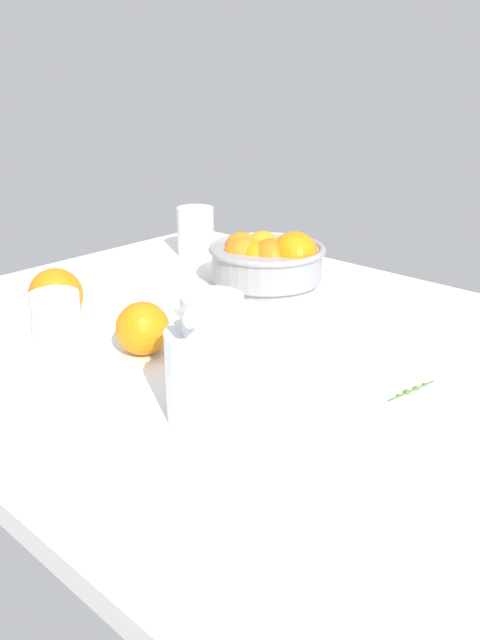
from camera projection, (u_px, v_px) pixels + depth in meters
ground_plane at (266, 357)px, 94.24cm from camera, size 121.97×89.17×3.00cm
fruit_bowl at (268, 260)px, 118.55cm from camera, size 21.90×21.90×10.77cm
juice_pitcher at (214, 374)px, 73.22cm from camera, size 11.09×15.38×16.02cm
juice_glass at (57, 326)px, 90.66cm from camera, size 7.04×7.04×9.11cm
second_glass at (196, 235)px, 137.85cm from camera, size 7.97×7.97×10.39cm
loose_orange_0 at (56, 295)px, 102.10cm from camera, size 8.69×8.69×8.69cm
loose_orange_1 at (143, 328)px, 90.37cm from camera, size 7.75×7.75×7.75cm
spoon at (200, 334)px, 97.28cm from camera, size 11.81×13.14×1.00cm
herb_sprig_1 at (411, 389)px, 81.01cm from camera, size 1.94×8.77×0.96cm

